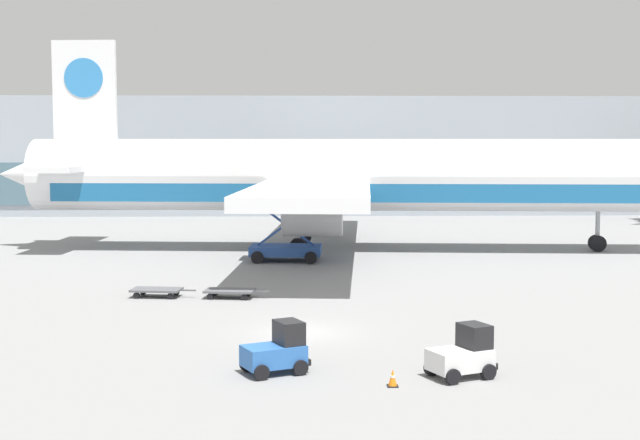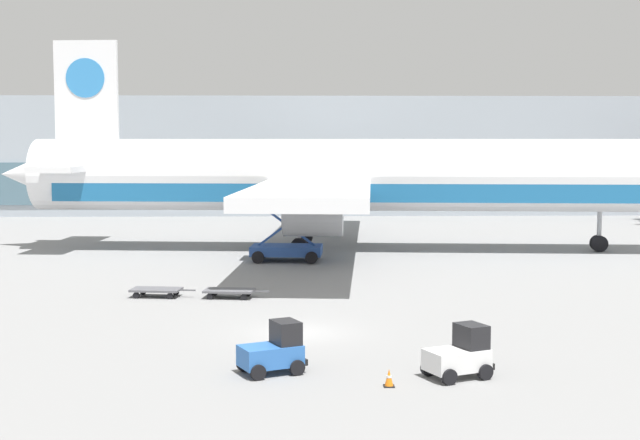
% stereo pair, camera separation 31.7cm
% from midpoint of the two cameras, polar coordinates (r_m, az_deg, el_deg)
% --- Properties ---
extents(ground_plane, '(400.00, 400.00, 0.00)m').
position_cam_midpoint_polar(ground_plane, '(41.89, -1.45, -7.21)').
color(ground_plane, gray).
extents(terminal_building, '(90.00, 18.20, 14.00)m').
position_cam_midpoint_polar(terminal_building, '(112.60, -2.47, 4.18)').
color(terminal_building, '#9EA8B2').
rests_on(terminal_building, ground_plane).
extents(airplane_main, '(58.07, 48.50, 17.00)m').
position_cam_midpoint_polar(airplane_main, '(72.27, 1.30, 2.69)').
color(airplane_main, white).
rests_on(airplane_main, ground_plane).
extents(scissor_lift_loader, '(5.43, 3.75, 4.85)m').
position_cam_midpoint_polar(scissor_lift_loader, '(65.87, -2.34, -1.00)').
color(scissor_lift_loader, '#284C99').
rests_on(scissor_lift_loader, ground_plane).
extents(baggage_tug_foreground, '(2.80, 2.40, 2.00)m').
position_cam_midpoint_polar(baggage_tug_foreground, '(34.50, 8.93, -8.49)').
color(baggage_tug_foreground, silver).
rests_on(baggage_tug_foreground, ground_plane).
extents(baggage_tug_mid, '(2.80, 2.41, 2.00)m').
position_cam_midpoint_polar(baggage_tug_mid, '(34.72, -2.98, -8.35)').
color(baggage_tug_mid, '#2D66B7').
rests_on(baggage_tug_mid, ground_plane).
extents(baggage_dolly_lead, '(3.77, 1.87, 0.48)m').
position_cam_midpoint_polar(baggage_dolly_lead, '(51.89, -10.57, -4.44)').
color(baggage_dolly_lead, '#56565B').
rests_on(baggage_dolly_lead, ground_plane).
extents(baggage_dolly_second, '(3.77, 1.87, 0.48)m').
position_cam_midpoint_polar(baggage_dolly_second, '(50.98, -5.96, -4.55)').
color(baggage_dolly_second, '#56565B').
rests_on(baggage_dolly_second, ground_plane).
extents(traffic_cone_near, '(0.40, 0.40, 0.65)m').
position_cam_midpoint_polar(traffic_cone_near, '(33.06, 4.39, -10.05)').
color(traffic_cone_near, black).
rests_on(traffic_cone_near, ground_plane).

